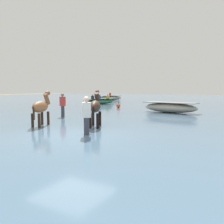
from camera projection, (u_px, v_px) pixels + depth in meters
ground_plane at (73, 141)px, 8.63m from camera, size 120.00×120.00×0.00m
water_surface at (162, 113)px, 17.21m from camera, size 90.00×90.00×0.25m
horse_lead_dark_bay at (95, 107)px, 10.31m from camera, size 1.05×1.64×1.85m
horse_trailing_chestnut at (41, 108)px, 10.52m from camera, size 0.86×1.64×1.80m
boat_distant_east at (100, 101)px, 24.61m from camera, size 2.40×3.25×1.05m
boat_far_inshore at (170, 107)px, 16.28m from camera, size 3.91×1.65×0.70m
boat_near_starboard at (110, 98)px, 32.58m from camera, size 3.01×2.88×1.13m
person_wading_mid at (63, 106)px, 13.92m from camera, size 0.38×0.33×1.63m
person_onlooker_left at (86, 118)px, 8.47m from camera, size 0.38×0.35×1.63m
channel_buoy at (118, 106)px, 20.17m from camera, size 0.33×0.33×0.76m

